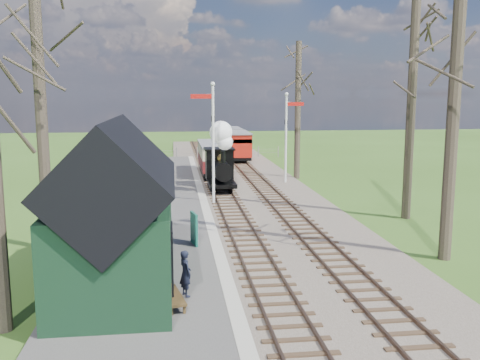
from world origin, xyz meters
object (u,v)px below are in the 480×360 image
(red_carriage_a, at_px, (237,145))
(person, at_px, (185,273))
(semaphore_far, at_px, (287,131))
(bench, at_px, (169,290))
(coach, at_px, (213,157))
(sign_board, at_px, (194,229))
(station_shed, at_px, (116,217))
(red_carriage_b, at_px, (230,140))
(semaphore_near, at_px, (212,134))
(locomotive, at_px, (221,160))

(red_carriage_a, distance_m, person, 30.45)
(semaphore_far, relative_size, bench, 3.66)
(coach, distance_m, red_carriage_a, 8.01)
(coach, distance_m, sign_board, 17.54)
(station_shed, relative_size, red_carriage_b, 1.34)
(red_carriage_a, distance_m, bench, 31.12)
(sign_board, bearing_deg, station_shed, -118.66)
(semaphore_near, bearing_deg, locomotive, 78.04)
(station_shed, relative_size, semaphore_far, 1.10)
(semaphore_far, height_order, red_carriage_a, semaphore_far)
(locomotive, distance_m, red_carriage_b, 19.32)
(bench, bearing_deg, coach, 82.87)
(coach, xyz_separation_m, red_carriage_a, (2.60, 7.58, 0.03))
(station_shed, distance_m, locomotive, 16.16)
(coach, xyz_separation_m, red_carriage_b, (2.60, 13.08, 0.03))
(bench, bearing_deg, sign_board, 81.00)
(red_carriage_a, bearing_deg, red_carriage_b, 90.00)
(semaphore_near, height_order, red_carriage_b, semaphore_near)
(coach, distance_m, red_carriage_b, 13.34)
(sign_board, distance_m, person, 5.05)
(locomotive, distance_m, red_carriage_a, 13.89)
(bench, bearing_deg, station_shed, 135.02)
(locomotive, relative_size, red_carriage_b, 0.84)
(semaphore_far, relative_size, red_carriage_b, 1.22)
(semaphore_near, bearing_deg, semaphore_far, 49.40)
(semaphore_far, xyz_separation_m, red_carriage_b, (-1.77, 16.71, -1.96))
(locomotive, relative_size, coach, 0.62)
(coach, relative_size, red_carriage_a, 1.35)
(red_carriage_b, relative_size, bench, 3.01)
(red_carriage_a, distance_m, red_carriage_b, 5.50)
(station_shed, distance_m, bench, 2.60)
(semaphore_near, xyz_separation_m, red_carriage_a, (3.37, 17.21, -2.23))
(red_carriage_a, xyz_separation_m, sign_board, (-4.59, -25.00, -0.61))
(bench, bearing_deg, red_carriage_a, 79.85)
(semaphore_far, distance_m, sign_board, 15.40)
(locomotive, bearing_deg, bench, -99.59)
(person, bearing_deg, red_carriage_a, -32.35)
(semaphore_far, distance_m, red_carriage_a, 11.52)
(semaphore_near, distance_m, sign_board, 8.37)
(red_carriage_a, relative_size, red_carriage_b, 1.00)
(bench, xyz_separation_m, person, (0.45, 0.60, 0.24))
(bench, distance_m, person, 0.79)
(station_shed, relative_size, bench, 4.03)
(red_carriage_a, height_order, sign_board, red_carriage_a)
(semaphore_far, bearing_deg, semaphore_near, -130.60)
(red_carriage_b, relative_size, person, 3.69)
(sign_board, distance_m, bench, 5.70)
(station_shed, bearing_deg, person, -23.40)
(station_shed, xyz_separation_m, coach, (4.30, 21.63, -0.90))
(bench, bearing_deg, semaphore_near, 81.04)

